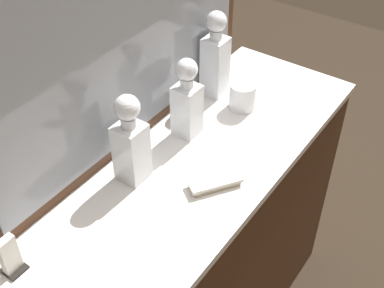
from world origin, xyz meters
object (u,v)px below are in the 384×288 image
at_px(crystal_decanter_right, 131,146).
at_px(silver_brush_front, 215,183).
at_px(crystal_decanter_far_right, 187,105).
at_px(napkin_holder, 10,258).
at_px(crystal_tumbler_rear, 242,97).
at_px(crystal_decanter_far_left, 215,62).

xyz_separation_m(crystal_decanter_right, silver_brush_front, (0.10, -0.21, -0.10)).
relative_size(crystal_decanter_far_right, napkin_holder, 2.39).
xyz_separation_m(crystal_decanter_far_right, crystal_tumbler_rear, (0.21, -0.07, -0.06)).
xyz_separation_m(crystal_decanter_right, crystal_decanter_far_left, (0.48, 0.04, 0.01)).
distance_m(crystal_decanter_right, napkin_holder, 0.41).
distance_m(crystal_decanter_far_right, silver_brush_front, 0.27).
bearing_deg(crystal_decanter_right, crystal_tumbler_rear, -9.99).
bearing_deg(crystal_tumbler_rear, crystal_decanter_far_left, 81.02).
distance_m(crystal_decanter_far_right, crystal_tumbler_rear, 0.23).
distance_m(silver_brush_front, napkin_holder, 0.56).
bearing_deg(silver_brush_front, crystal_tumbler_rear, 19.61).
bearing_deg(silver_brush_front, crystal_decanter_far_left, 33.38).
relative_size(crystal_tumbler_rear, silver_brush_front, 0.59).
relative_size(crystal_decanter_far_right, silver_brush_front, 1.70).
distance_m(crystal_tumbler_rear, silver_brush_front, 0.39).
relative_size(crystal_decanter_far_left, silver_brush_front, 1.95).
distance_m(crystal_decanter_far_left, napkin_holder, 0.89).
relative_size(crystal_decanter_far_left, napkin_holder, 2.75).
relative_size(crystal_decanter_right, crystal_tumbler_rear, 3.04).
height_order(crystal_decanter_far_left, silver_brush_front, crystal_decanter_far_left).
bearing_deg(crystal_decanter_far_left, crystal_decanter_far_right, -167.71).
xyz_separation_m(crystal_decanter_far_right, crystal_decanter_far_left, (0.23, 0.05, 0.02)).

